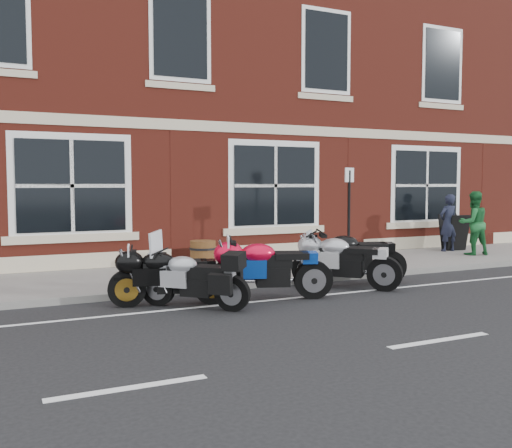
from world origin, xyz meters
The scene contains 14 objects.
ground centered at (0.00, 0.00, 0.00)m, with size 80.00×80.00×0.00m, color black.
sidewalk centered at (0.00, 3.00, 0.06)m, with size 30.00×3.00×0.12m, color slate.
kerb centered at (0.00, 1.42, 0.06)m, with size 30.00×0.16×0.12m, color slate.
pub_building centered at (0.00, 10.50, 6.00)m, with size 24.00×12.00×12.00m, color maroon.
moto_touring_silver centered at (-2.24, 0.21, 0.51)m, with size 1.44×1.41×1.25m.
moto_sport_red centered at (-0.84, 0.28, 0.57)m, with size 2.14×0.85×1.00m.
moto_sport_black centered at (-2.54, 0.56, 0.52)m, with size 1.97×0.64×0.90m.
moto_sport_silver centered at (0.99, 0.64, 0.56)m, with size 1.52×1.72×0.97m.
moto_naked_black centered at (1.30, 0.87, 0.58)m, with size 2.19×0.71×1.00m.
pedestrian_left centered at (6.52, 3.62, 0.92)m, with size 0.59×0.38×1.60m, color #1A1D2F.
pedestrian_right centered at (6.52, 2.70, 0.97)m, with size 0.83×0.64×1.70m, color #1B602C.
a_board_sign centered at (6.82, 3.70, 0.64)m, with size 0.62×0.41×1.03m, color black, non-canonical shape.
barrel_planter centered at (-0.95, 3.22, 0.45)m, with size 0.59×0.59×0.65m.
parking_sign centered at (2.10, 2.07, 1.42)m, with size 0.31×0.13×2.25m.
Camera 1 is at (-5.22, -8.48, 2.01)m, focal length 40.00 mm.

